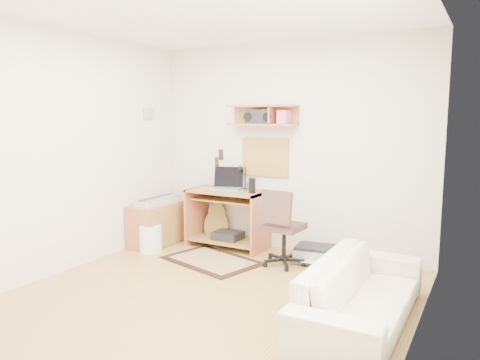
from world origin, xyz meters
The scene contains 22 objects.
floor centered at (0.00, 0.00, -0.01)m, with size 3.60×4.00×0.01m, color #B08949.
ceiling centered at (0.00, 0.00, 2.60)m, with size 3.60×4.00×0.01m, color white.
back_wall centered at (0.00, 2.00, 1.30)m, with size 3.60×0.01×2.60m, color beige.
left_wall centered at (-1.80, 0.00, 1.30)m, with size 0.01×4.00×2.60m, color beige.
right_wall centered at (1.80, 0.00, 1.30)m, with size 0.01×4.00×2.60m, color beige.
wall_shelf centered at (-0.30, 1.88, 1.70)m, with size 0.90×0.25×0.26m, color #B66440.
cork_board centered at (-0.30, 1.98, 1.17)m, with size 0.64×0.03×0.49m, color tan.
wall_photo centered at (-1.79, 1.50, 1.72)m, with size 0.02×0.20×0.15m, color #4C8CBF.
desk centered at (-0.71, 1.73, 0.38)m, with size 1.00×0.55×0.75m, color #B66440, non-canonical shape.
laptop centered at (-0.72, 1.71, 0.90)m, with size 0.38×0.38×0.29m, color silver, non-canonical shape.
speaker centered at (-0.33, 1.68, 0.84)m, with size 0.08×0.08×0.18m, color black.
desk_lamp centered at (-0.52, 1.87, 0.90)m, with size 0.10×0.10×0.31m, color black, non-canonical shape.
pencil_cup centered at (-0.45, 1.83, 0.80)m, with size 0.07×0.07×0.10m, color navy.
boombox centered at (-0.32, 1.87, 1.68)m, with size 0.35×0.16×0.18m, color black.
rug centered at (-0.56, 1.12, 0.01)m, with size 1.09×0.73×0.01m, color tan.
task_chair centered at (0.23, 1.40, 0.45)m, with size 0.46×0.46×0.90m, color #3E2A24, non-canonical shape.
cabinet centered at (-1.58, 1.42, 0.28)m, with size 0.40×0.90×0.55m, color #B66440.
music_keyboard centered at (-1.58, 1.42, 0.58)m, with size 0.23×0.74×0.06m, color #B2B5BA.
guitar centered at (-0.97, 1.86, 0.63)m, with size 0.34×0.21×1.26m, color olive, non-canonical shape.
waste_basket centered at (-1.44, 1.06, 0.17)m, with size 0.28×0.28×0.33m, color white.
printer centered at (0.50, 1.70, 0.09)m, with size 0.46×0.36×0.18m, color #A5A8AA.
sofa centered at (1.38, 0.34, 0.35)m, with size 1.80×0.53×0.70m, color beige.
Camera 1 is at (2.25, -3.25, 1.69)m, focal length 34.17 mm.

